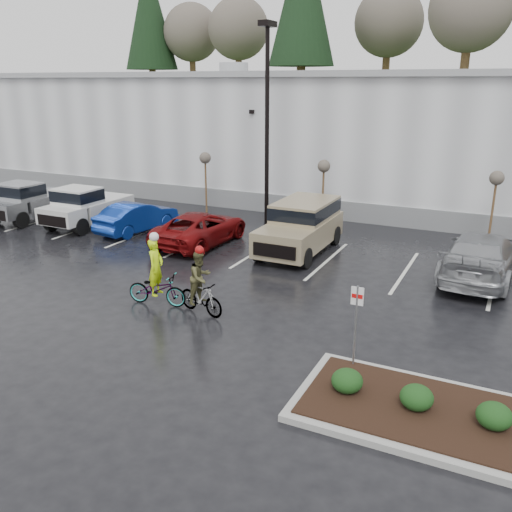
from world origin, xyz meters
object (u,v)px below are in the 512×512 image
at_px(sapling_mid, 324,170).
at_px(fire_lane_sign, 356,318).
at_px(sapling_east, 496,182).
at_px(pickup_silver, 35,199).
at_px(pickup_white, 92,205).
at_px(car_red, 201,228).
at_px(cyclist_hivis, 157,283).
at_px(suv_tan, 300,228).
at_px(sapling_west, 205,161).
at_px(cyclist_olive, 201,289).
at_px(lamppost, 267,104).
at_px(car_far_silver, 481,256).
at_px(car_blue, 137,217).

distance_m(sapling_mid, fire_lane_sign, 13.92).
relative_size(sapling_east, pickup_silver, 0.62).
height_order(pickup_white, car_red, pickup_white).
bearing_deg(cyclist_hivis, suv_tan, -24.25).
bearing_deg(pickup_silver, pickup_white, 4.67).
relative_size(sapling_mid, fire_lane_sign, 1.45).
xyz_separation_m(sapling_west, cyclist_olive, (6.71, -11.50, -1.94)).
bearing_deg(sapling_east, sapling_mid, 180.00).
distance_m(pickup_white, car_red, 6.55).
bearing_deg(pickup_white, sapling_east, 14.61).
relative_size(lamppost, car_far_silver, 1.62).
xyz_separation_m(lamppost, cyclist_hivis, (1.11, -10.50, -4.96)).
bearing_deg(cyclist_olive, suv_tan, 10.43).
distance_m(sapling_mid, cyclist_olive, 11.66).
bearing_deg(cyclist_olive, fire_lane_sign, -90.89).
bearing_deg(fire_lane_sign, lamppost, 123.46).
relative_size(fire_lane_sign, cyclist_olive, 1.03).
xyz_separation_m(car_red, suv_tan, (4.26, 0.75, 0.33)).
bearing_deg(suv_tan, sapling_west, 147.97).
height_order(pickup_silver, car_far_silver, pickup_silver).
distance_m(sapling_mid, pickup_white, 11.33).
distance_m(pickup_silver, cyclist_hivis, 13.93).
distance_m(sapling_east, cyclist_olive, 13.75).
bearing_deg(car_blue, sapling_west, -93.17).
height_order(lamppost, cyclist_hivis, lamppost).
xyz_separation_m(car_red, cyclist_olive, (3.89, -6.32, 0.09)).
distance_m(lamppost, car_blue, 7.93).
distance_m(sapling_west, cyclist_olive, 13.45).
distance_m(sapling_east, cyclist_hivis, 14.67).
xyz_separation_m(pickup_silver, cyclist_hivis, (12.27, -6.60, -0.25)).
height_order(sapling_mid, car_blue, sapling_mid).
bearing_deg(lamppost, pickup_silver, -160.75).
relative_size(lamppost, car_blue, 2.19).
relative_size(sapling_east, pickup_white, 0.62).
bearing_deg(car_blue, car_far_silver, -171.39).
relative_size(pickup_silver, car_blue, 1.23).
height_order(lamppost, sapling_east, lamppost).
bearing_deg(car_red, sapling_mid, -123.92).
distance_m(car_blue, cyclist_olive, 10.19).
relative_size(fire_lane_sign, suv_tan, 0.43).
relative_size(suv_tan, car_far_silver, 0.89).
distance_m(pickup_white, cyclist_olive, 12.48).
distance_m(sapling_west, car_far_silver, 14.79).
distance_m(car_blue, cyclist_hivis, 9.06).
bearing_deg(suv_tan, car_red, -170.02).
relative_size(pickup_silver, pickup_white, 1.00).
relative_size(sapling_west, suv_tan, 0.63).
xyz_separation_m(sapling_east, car_blue, (-14.90, -4.73, -2.03)).
relative_size(lamppost, cyclist_hivis, 3.92).
relative_size(sapling_west, sapling_east, 1.00).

